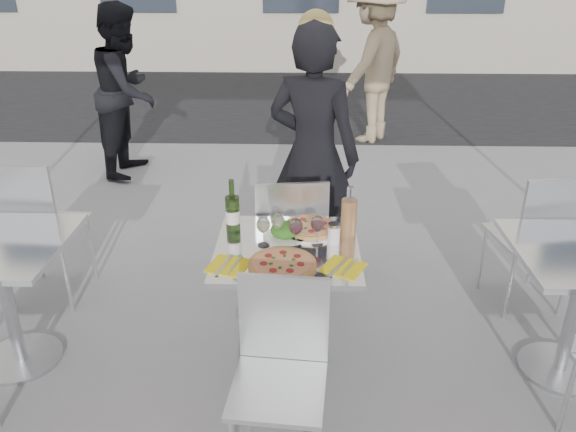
{
  "coord_description": "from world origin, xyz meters",
  "views": [
    {
      "loc": [
        0.07,
        -2.48,
        2.08
      ],
      "look_at": [
        0.0,
        0.15,
        0.85
      ],
      "focal_mm": 35.0,
      "sensor_mm": 36.0,
      "label": 1
    }
  ],
  "objects_px": {
    "pedestrian_a": "(127,91)",
    "pedestrian_b": "(373,63)",
    "carafe": "(349,218)",
    "wineglass_red_b": "(318,225)",
    "pizza_near": "(282,264)",
    "wine_bottle": "(233,212)",
    "salad_plate": "(285,231)",
    "pizza_far": "(310,228)",
    "napkin_left": "(229,265)",
    "wineglass_white_b": "(278,222)",
    "main_table": "(287,283)",
    "chair_near": "(281,360)",
    "wineglass_red_a": "(296,227)",
    "side_chair_lfar": "(33,221)",
    "side_table_left": "(2,278)",
    "wineglass_white_a": "(263,226)",
    "sugar_shaker": "(334,233)",
    "woman_diner": "(313,155)",
    "side_chair_rfar": "(540,232)",
    "napkin_right": "(343,267)",
    "chair_far": "(290,235)"
  },
  "relations": [
    {
      "from": "pizza_near",
      "to": "wine_bottle",
      "type": "height_order",
      "value": "wine_bottle"
    },
    {
      "from": "main_table",
      "to": "woman_diner",
      "type": "height_order",
      "value": "woman_diner"
    },
    {
      "from": "side_chair_lfar",
      "to": "wineglass_red_a",
      "type": "height_order",
      "value": "side_chair_lfar"
    },
    {
      "from": "wine_bottle",
      "to": "wineglass_red_a",
      "type": "bearing_deg",
      "value": -25.81
    },
    {
      "from": "woman_diner",
      "to": "wineglass_white_b",
      "type": "xyz_separation_m",
      "value": [
        -0.19,
        -1.01,
        -0.01
      ]
    },
    {
      "from": "wineglass_red_b",
      "to": "side_table_left",
      "type": "bearing_deg",
      "value": -178.91
    },
    {
      "from": "salad_plate",
      "to": "chair_near",
      "type": "bearing_deg",
      "value": -89.7
    },
    {
      "from": "chair_far",
      "to": "napkin_right",
      "type": "distance_m",
      "value": 0.8
    },
    {
      "from": "side_chair_lfar",
      "to": "pedestrian_a",
      "type": "height_order",
      "value": "pedestrian_a"
    },
    {
      "from": "napkin_left",
      "to": "sugar_shaker",
      "type": "bearing_deg",
      "value": 42.02
    },
    {
      "from": "pizza_near",
      "to": "wine_bottle",
      "type": "xyz_separation_m",
      "value": [
        -0.27,
        0.35,
        0.1
      ]
    },
    {
      "from": "wine_bottle",
      "to": "carafe",
      "type": "bearing_deg",
      "value": -6.34
    },
    {
      "from": "pedestrian_b",
      "to": "wine_bottle",
      "type": "distance_m",
      "value": 4.25
    },
    {
      "from": "main_table",
      "to": "wineglass_white_b",
      "type": "distance_m",
      "value": 0.33
    },
    {
      "from": "side_table_left",
      "to": "napkin_left",
      "type": "xyz_separation_m",
      "value": [
        1.23,
        -0.2,
        0.21
      ]
    },
    {
      "from": "chair_near",
      "to": "wineglass_red_a",
      "type": "xyz_separation_m",
      "value": [
        0.05,
        0.58,
        0.35
      ]
    },
    {
      "from": "wineglass_red_b",
      "to": "chair_near",
      "type": "bearing_deg",
      "value": -104.81
    },
    {
      "from": "side_chair_rfar",
      "to": "napkin_right",
      "type": "xyz_separation_m",
      "value": [
        -1.24,
        -0.79,
        0.19
      ]
    },
    {
      "from": "carafe",
      "to": "wineglass_red_b",
      "type": "xyz_separation_m",
      "value": [
        -0.16,
        -0.06,
        -0.01
      ]
    },
    {
      "from": "side_table_left",
      "to": "sugar_shaker",
      "type": "distance_m",
      "value": 1.75
    },
    {
      "from": "napkin_right",
      "to": "napkin_left",
      "type": "bearing_deg",
      "value": -152.09
    },
    {
      "from": "pizza_far",
      "to": "napkin_left",
      "type": "bearing_deg",
      "value": -135.12
    },
    {
      "from": "side_table_left",
      "to": "wine_bottle",
      "type": "xyz_separation_m",
      "value": [
        1.21,
        0.16,
        0.32
      ]
    },
    {
      "from": "sugar_shaker",
      "to": "wineglass_red_b",
      "type": "height_order",
      "value": "wineglass_red_b"
    },
    {
      "from": "side_chair_rfar",
      "to": "wine_bottle",
      "type": "relative_size",
      "value": 3.21
    },
    {
      "from": "sugar_shaker",
      "to": "napkin_left",
      "type": "xyz_separation_m",
      "value": [
        -0.5,
        -0.25,
        -0.05
      ]
    },
    {
      "from": "main_table",
      "to": "pizza_far",
      "type": "distance_m",
      "value": 0.32
    },
    {
      "from": "chair_near",
      "to": "pizza_near",
      "type": "distance_m",
      "value": 0.46
    },
    {
      "from": "woman_diner",
      "to": "wine_bottle",
      "type": "relative_size",
      "value": 5.89
    },
    {
      "from": "side_chair_rfar",
      "to": "pizza_near",
      "type": "height_order",
      "value": "side_chair_rfar"
    },
    {
      "from": "wineglass_red_b",
      "to": "wineglass_white_b",
      "type": "bearing_deg",
      "value": 172.1
    },
    {
      "from": "wineglass_red_a",
      "to": "carafe",
      "type": "bearing_deg",
      "value": 19.42
    },
    {
      "from": "chair_near",
      "to": "side_chair_rfar",
      "type": "distance_m",
      "value": 1.92
    },
    {
      "from": "pizza_near",
      "to": "napkin_left",
      "type": "height_order",
      "value": "pizza_near"
    },
    {
      "from": "chair_near",
      "to": "wineglass_red_b",
      "type": "bearing_deg",
      "value": 80.4
    },
    {
      "from": "wineglass_white_a",
      "to": "napkin_left",
      "type": "xyz_separation_m",
      "value": [
        -0.15,
        -0.21,
        -0.11
      ]
    },
    {
      "from": "chair_far",
      "to": "pedestrian_a",
      "type": "xyz_separation_m",
      "value": [
        -1.69,
        2.53,
        0.3
      ]
    },
    {
      "from": "pedestrian_a",
      "to": "wineglass_white_b",
      "type": "height_order",
      "value": "pedestrian_a"
    },
    {
      "from": "wine_bottle",
      "to": "pizza_far",
      "type": "bearing_deg",
      "value": 3.84
    },
    {
      "from": "wineglass_red_b",
      "to": "pizza_near",
      "type": "bearing_deg",
      "value": -127.18
    },
    {
      "from": "chair_far",
      "to": "side_chair_rfar",
      "type": "xyz_separation_m",
      "value": [
        1.51,
        0.06,
        0.01
      ]
    },
    {
      "from": "pedestrian_a",
      "to": "wineglass_red_b",
      "type": "bearing_deg",
      "value": -144.11
    },
    {
      "from": "pedestrian_a",
      "to": "pedestrian_b",
      "type": "distance_m",
      "value": 2.84
    },
    {
      "from": "pedestrian_a",
      "to": "salad_plate",
      "type": "xyz_separation_m",
      "value": [
        1.68,
        -2.96,
        -0.06
      ]
    },
    {
      "from": "main_table",
      "to": "wineglass_red_a",
      "type": "distance_m",
      "value": 0.32
    },
    {
      "from": "wineglass_white_b",
      "to": "pizza_near",
      "type": "bearing_deg",
      "value": -82.75
    },
    {
      "from": "woman_diner",
      "to": "wineglass_red_a",
      "type": "relative_size",
      "value": 11.03
    },
    {
      "from": "side_table_left",
      "to": "pedestrian_b",
      "type": "bearing_deg",
      "value": 60.71
    },
    {
      "from": "side_table_left",
      "to": "pizza_far",
      "type": "relative_size",
      "value": 2.36
    },
    {
      "from": "side_chair_rfar",
      "to": "salad_plate",
      "type": "height_order",
      "value": "side_chair_rfar"
    }
  ]
}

